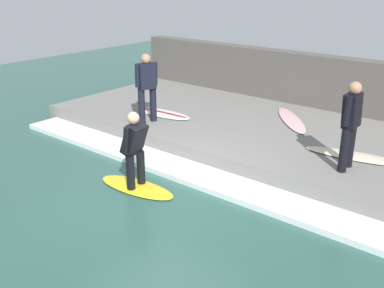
{
  "coord_description": "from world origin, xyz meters",
  "views": [
    {
      "loc": [
        -5.62,
        -5.18,
        3.85
      ],
      "look_at": [
        0.74,
        0.0,
        0.7
      ],
      "focal_mm": 42.0,
      "sensor_mm": 36.0,
      "label": 1
    }
  ],
  "objects": [
    {
      "name": "ground_plane",
      "position": [
        0.0,
        0.0,
        0.0
      ],
      "size": [
        28.0,
        28.0,
        0.0
      ],
      "primitive_type": "plane",
      "color": "#2D564C"
    },
    {
      "name": "surfer_waiting_near",
      "position": [
        2.16,
        -2.54,
        1.33
      ],
      "size": [
        0.57,
        0.27,
        1.67
      ],
      "color": "black",
      "rests_on": "concrete_ledge"
    },
    {
      "name": "surfer_riding",
      "position": [
        -0.35,
        0.48,
        0.87
      ],
      "size": [
        0.55,
        0.45,
        1.46
      ],
      "color": "black",
      "rests_on": "surfboard_riding"
    },
    {
      "name": "surfboard_spare",
      "position": [
        4.16,
        -0.39,
        0.42
      ],
      "size": [
        1.86,
        1.72,
        0.06
      ],
      "color": "beige",
      "rests_on": "concrete_ledge"
    },
    {
      "name": "back_wall",
      "position": [
        5.81,
        0.0,
        0.89
      ],
      "size": [
        0.5,
        11.48,
        1.79
      ],
      "primitive_type": "cube",
      "color": "#544F49",
      "rests_on": "ground_plane"
    },
    {
      "name": "surfboard_waiting_far",
      "position": [
        2.54,
        2.43,
        0.42
      ],
      "size": [
        0.67,
        1.7,
        0.07
      ],
      "color": "white",
      "rests_on": "concrete_ledge"
    },
    {
      "name": "surfer_waiting_far",
      "position": [
        1.86,
        2.32,
        1.33
      ],
      "size": [
        0.55,
        0.4,
        1.67
      ],
      "color": "black",
      "rests_on": "concrete_ledge"
    },
    {
      "name": "concrete_ledge",
      "position": [
        3.36,
        0.0,
        0.2
      ],
      "size": [
        4.4,
        10.94,
        0.39
      ],
      "primitive_type": "cube",
      "color": "slate",
      "rests_on": "ground_plane"
    },
    {
      "name": "surfboard_riding",
      "position": [
        -0.35,
        0.48,
        0.03
      ],
      "size": [
        0.75,
        1.73,
        0.06
      ],
      "color": "yellow",
      "rests_on": "ground_plane"
    },
    {
      "name": "wave_foam_crest",
      "position": [
        0.75,
        0.0,
        0.05
      ],
      "size": [
        0.83,
        10.39,
        0.11
      ],
      "primitive_type": "cube",
      "color": "silver",
      "rests_on": "ground_plane"
    },
    {
      "name": "surfboard_waiting_near",
      "position": [
        2.83,
        -2.48,
        0.42
      ],
      "size": [
        0.8,
        2.02,
        0.06
      ],
      "color": "beige",
      "rests_on": "concrete_ledge"
    }
  ]
}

